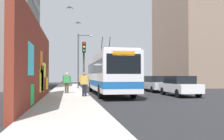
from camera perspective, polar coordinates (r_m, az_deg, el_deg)
ground_plane at (r=18.80m, az=-5.85°, el=-6.27°), size 80.00×80.00×0.00m
sidewalk_slab at (r=18.74m, az=-10.76°, el=-6.04°), size 48.00×3.20×0.15m
graffiti_wall at (r=14.24m, az=-17.85°, el=1.37°), size 12.85×0.32×4.55m
building_far_left at (r=31.38m, az=-24.87°, el=11.12°), size 10.65×7.08×16.68m
building_far_right at (r=38.08m, az=18.99°, el=8.24°), size 12.70×8.25×15.88m
city_bus at (r=19.95m, az=-0.91°, el=-0.66°), size 11.51×2.60×5.13m
parked_car_white at (r=19.05m, az=16.12°, el=-3.65°), size 4.11×1.82×1.58m
parked_car_silver at (r=23.86m, az=10.44°, el=-3.21°), size 4.81×1.93×1.58m
parked_car_champagne at (r=28.79m, az=6.73°, el=-2.93°), size 4.71×1.78×1.58m
pedestrian_at_curb at (r=16.48m, az=-6.79°, el=-2.97°), size 0.23×0.75×1.69m
pedestrian_midblock at (r=19.69m, az=-11.01°, el=-2.69°), size 0.23×0.75×1.70m
traffic_light at (r=18.67m, az=-6.88°, el=2.74°), size 0.49×0.28×4.15m
street_lamp at (r=27.62m, az=-7.85°, el=3.20°), size 0.44×1.72×6.36m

